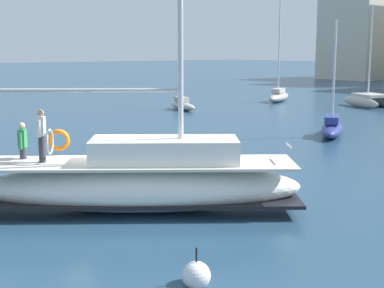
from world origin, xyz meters
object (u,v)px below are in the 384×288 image
Objects in this scene: main_sailboat at (143,180)px; moored_sloop_far at (370,99)px; mooring_buoy at (196,276)px; moored_cutter_left at (332,127)px; moored_catamaran at (182,105)px; moored_ketch_distant at (279,95)px.

moored_sloop_far is (-12.98, 32.70, -0.29)m from main_sailboat.
moored_cutter_left is at bearing 118.66° from mooring_buoy.
moored_catamaran is 5.63× the size of mooring_buoy.
moored_catamaran is at bearing 141.44° from mooring_buoy.
moored_ketch_distant reaches higher than moored_cutter_left.
moored_sloop_far is at bearing 16.02° from moored_ketch_distant.
mooring_buoy is (10.23, -18.71, -0.33)m from moored_cutter_left.
main_sailboat reaches higher than mooring_buoy.
moored_cutter_left is (16.08, -2.26, 0.07)m from moored_catamaran.
main_sailboat is at bearing -55.08° from moored_ketch_distant.
main_sailboat is 35.19m from moored_sloop_far.
moored_sloop_far reaches higher than mooring_buoy.
moored_catamaran is (-8.26, -13.97, -0.19)m from moored_sloop_far.
moored_cutter_left is 21.33m from mooring_buoy.
moored_catamaran is 0.79× the size of moored_cutter_left.
moored_catamaran is 33.65m from mooring_buoy.
moored_cutter_left is at bearing -40.88° from moored_ketch_distant.
moored_catamaran is at bearing 172.00° from moored_cutter_left.
main_sailboat is 28.33m from moored_catamaran.
moored_cutter_left is at bearing -64.27° from moored_sloop_far.
moored_sloop_far is 1.68× the size of moored_catamaran.
moored_ketch_distant is 10.25× the size of mooring_buoy.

